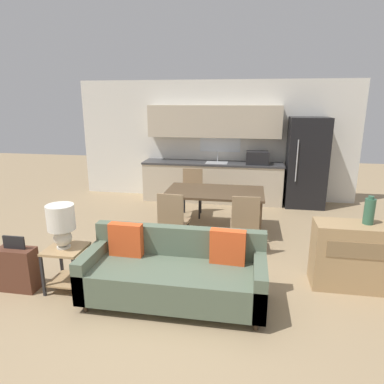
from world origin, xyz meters
The scene contains 14 objects.
ground_plane centered at (0.00, 0.00, 0.00)m, with size 20.00×20.00×0.00m, color #9E8460.
wall_back centered at (0.00, 4.63, 1.35)m, with size 6.40×0.07×2.70m.
kitchen_counter centered at (0.02, 4.33, 0.84)m, with size 3.15×0.65×2.15m.
refrigerator centered at (2.03, 4.25, 0.96)m, with size 0.82×0.70×1.92m.
dining_table centered at (0.26, 2.41, 0.68)m, with size 1.68×1.00×0.74m.
couch centered at (0.04, 0.17, 0.34)m, with size 2.05×0.80×0.86m.
side_table centered at (-1.31, 0.18, 0.36)m, with size 0.45×0.45×0.55m.
table_lamp centered at (-1.33, 0.19, 0.87)m, with size 0.33×0.33×0.54m.
credenza centered at (2.23, 0.83, 0.41)m, with size 1.16×0.43×0.83m.
vase centered at (2.26, 0.86, 0.99)m, with size 0.12×0.12×0.35m.
dining_chair_far_left centered at (-0.29, 3.24, 0.51)m, with size 0.45×0.45×0.93m.
dining_chair_near_right centered at (0.80, 1.56, 0.51)m, with size 0.44×0.44×0.93m.
dining_chair_near_left centered at (-0.29, 1.51, 0.51)m, with size 0.45×0.45×0.93m.
suitcase centered at (-1.90, 0.06, 0.28)m, with size 0.46×0.22×0.70m.
Camera 1 is at (0.84, -3.30, 2.27)m, focal length 32.00 mm.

